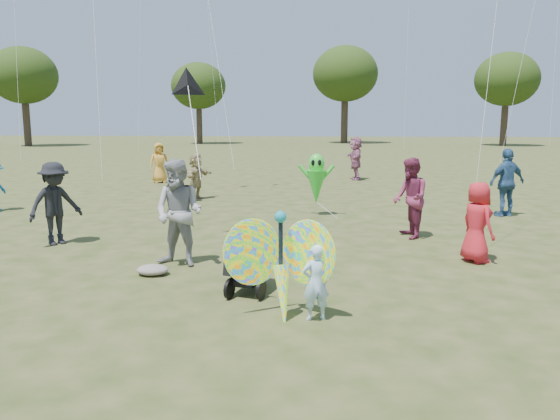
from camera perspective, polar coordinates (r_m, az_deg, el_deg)
The scene contains 16 objects.
ground at distance 8.35m, azimuth 0.39°, elevation -9.19°, with size 160.00×160.00×0.00m, color #51592B.
child_girl at distance 7.35m, azimuth 3.74°, elevation -7.58°, with size 0.38×0.25×1.04m, color #B4DDFF.
adult_man at distance 10.11m, azimuth -10.52°, elevation -0.31°, with size 0.96×0.74×1.97m, color #939298.
grey_bag at distance 9.78m, azimuth -13.17°, elevation -6.10°, with size 0.56×0.45×0.18m, color gray.
crowd_a at distance 10.88m, azimuth 19.91°, elevation -1.21°, with size 0.74×0.48×1.52m, color red.
crowd_b at distance 12.61m, azimuth -22.46°, elevation 0.62°, with size 1.15×0.66×1.78m, color black.
crowd_c at distance 16.35m, azimuth 22.62°, elevation 2.67°, with size 1.11×0.46×1.89m, color #2E5480.
crowd_d at distance 18.59m, azimuth -8.73°, elevation 3.51°, with size 1.45×0.46×1.56m, color tan.
crowd_e at distance 12.66m, azimuth 13.45°, elevation 1.22°, with size 0.89×0.69×1.83m, color #7D294A.
crowd_g at distance 23.78m, azimuth -12.50°, elevation 4.83°, with size 0.83×0.54×1.70m, color gold.
crowd_j at distance 24.73m, azimuth 7.90°, elevation 5.38°, with size 1.77×0.56×1.91m, color #9F5A7B.
jogging_stroller at distance 8.53m, azimuth -3.27°, elevation -4.51°, with size 0.69×1.12×1.09m.
butterfly_kite at distance 7.38m, azimuth 0.14°, elevation -5.85°, with size 1.74×0.75×1.67m.
delta_kite_rig at distance 12.19m, azimuth -9.60°, elevation 12.67°, with size 1.21×2.42×2.23m.
alien_kite at distance 15.22m, azimuth 3.81°, elevation 3.02°, with size 1.12×0.69×1.74m.
tree_line at distance 53.12m, azimuth 8.92°, elevation 13.86°, with size 91.78×33.60×10.79m.
Camera 1 is at (0.70, -7.88, 2.67)m, focal length 35.00 mm.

